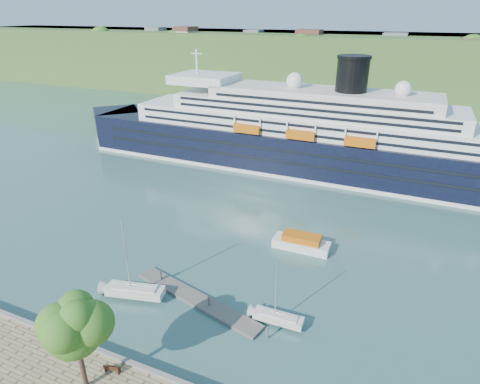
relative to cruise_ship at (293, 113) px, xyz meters
name	(u,v)px	position (x,y,z in m)	size (l,w,h in m)	color
ground	(141,373)	(3.24, -59.90, -12.19)	(400.00, 400.00, 0.00)	#325A58
far_hillside	(364,67)	(3.24, 85.10, -0.19)	(400.00, 50.00, 24.00)	#315321
quay_coping	(138,366)	(3.24, -60.10, -11.04)	(220.00, 0.50, 0.30)	slate
cruise_ship	(293,113)	(0.00, 0.00, 0.00)	(108.54, 15.80, 24.37)	black
park_bench	(112,368)	(1.37, -61.51, -10.68)	(1.60, 0.65, 1.02)	#422313
promenade_tree	(77,342)	(0.23, -63.74, -5.85)	(6.44, 6.44, 10.67)	#3A6C1C
floating_pontoon	(196,299)	(2.97, -48.43, -11.98)	(18.51, 2.26, 0.41)	#66615B
sailboat_white_near	(132,263)	(-4.05, -50.88, -7.15)	(7.80, 2.17, 10.07)	silver
sailboat_white_far	(280,295)	(13.30, -48.22, -8.21)	(6.16, 1.71, 7.96)	silver
tender_launch	(301,242)	(11.43, -32.04, -11.03)	(8.34, 2.85, 2.31)	#C85C0B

